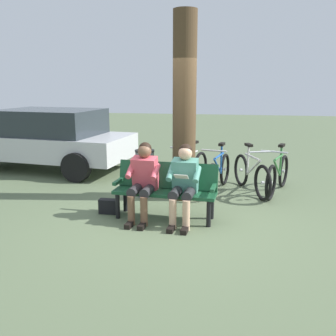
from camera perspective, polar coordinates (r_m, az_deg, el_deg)
The scene contains 12 objects.
ground_plane at distance 5.90m, azimuth 1.47°, elevation -7.84°, with size 40.00×40.00×0.00m, color #566647.
bench at distance 5.85m, azimuth -0.32°, elevation -2.80°, with size 1.63×0.59×0.87m.
person_reading at distance 5.58m, azimuth 2.45°, elevation -1.90°, with size 0.51×0.79×1.20m.
person_companion at distance 5.74m, azimuth -3.82°, elevation -1.50°, with size 0.51×0.79×1.20m.
handbag at distance 6.19m, azimuth -9.12°, elevation -5.82°, with size 0.30×0.14×0.24m, color black.
tree_trunk at distance 6.64m, azimuth 2.53°, elevation 9.08°, with size 0.42×0.42×3.29m, color #4C3823.
litter_bin at distance 6.98m, azimuth -3.55°, elevation -0.77°, with size 0.36×0.36×0.88m.
bicycle_black at distance 7.46m, azimuth 16.46°, elevation -1.04°, with size 0.67×1.61×0.94m.
bicycle_purple at distance 7.37m, azimuth 12.64°, elevation -0.98°, with size 0.71×1.59×0.94m.
bicycle_green at distance 7.35m, azimuth 7.77°, elevation -0.81°, with size 0.53×1.66×0.94m.
bicycle_blue at distance 7.53m, azimuth 3.46°, elevation -0.39°, with size 0.65×1.62×0.94m.
parked_car at distance 9.59m, azimuth -18.04°, elevation 4.41°, with size 4.38×2.40×1.47m.
Camera 1 is at (-0.82, 5.46, 2.09)m, focal length 39.74 mm.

